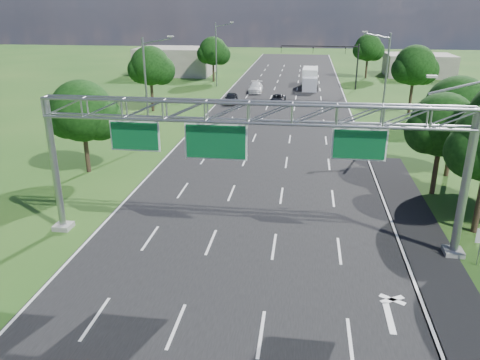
# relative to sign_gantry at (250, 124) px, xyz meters

# --- Properties ---
(ground) EXTENTS (220.00, 220.00, 0.00)m
(ground) POSITION_rel_sign_gantry_xyz_m (-0.33, 18.00, -6.89)
(ground) COLOR #1C4A16
(ground) RESTS_ON ground
(road) EXTENTS (18.00, 180.00, 0.02)m
(road) POSITION_rel_sign_gantry_xyz_m (-0.33, 18.00, -6.89)
(road) COLOR black
(road) RESTS_ON ground
(road_flare) EXTENTS (3.00, 30.00, 0.02)m
(road_flare) POSITION_rel_sign_gantry_xyz_m (9.87, 2.00, -6.89)
(road_flare) COLOR black
(road_flare) RESTS_ON ground
(sign_gantry) EXTENTS (23.50, 1.00, 9.56)m
(sign_gantry) POSITION_rel_sign_gantry_xyz_m (0.00, 0.00, 0.00)
(sign_gantry) COLOR gray
(sign_gantry) RESTS_ON ground
(traffic_signal) EXTENTS (12.21, 0.24, 7.00)m
(traffic_signal) POSITION_rel_sign_gantry_xyz_m (7.15, 53.00, -1.72)
(traffic_signal) COLOR black
(traffic_signal) RESTS_ON ground
(streetlight_l_near) EXTENTS (2.97, 0.22, 10.16)m
(streetlight_l_near) POSITION_rel_sign_gantry_xyz_m (-11.63, 18.00, -1.31)
(streetlight_l_near) COLOR gray
(streetlight_l_near) RESTS_ON ground
(streetlight_l_far) EXTENTS (2.97, 0.22, 10.16)m
(streetlight_l_far) POSITION_rel_sign_gantry_xyz_m (-11.63, 53.00, -1.31)
(streetlight_l_far) COLOR gray
(streetlight_l_far) RESTS_ON ground
(streetlight_r_mid) EXTENTS (2.97, 0.22, 10.16)m
(streetlight_r_mid) POSITION_rel_sign_gantry_xyz_m (10.97, 28.00, -1.31)
(streetlight_r_mid) COLOR gray
(streetlight_r_mid) RESTS_ON ground
(tree_verge_la) EXTENTS (5.76, 4.80, 7.40)m
(tree_verge_la) POSITION_rel_sign_gantry_xyz_m (-14.25, 10.04, -2.13)
(tree_verge_la) COLOR #2D2116
(tree_verge_la) RESTS_ON ground
(tree_verge_lb) EXTENTS (5.76, 4.80, 8.06)m
(tree_verge_lb) POSITION_rel_sign_gantry_xyz_m (-16.25, 33.04, -1.48)
(tree_verge_lb) COLOR #2D2116
(tree_verge_lb) RESTS_ON ground
(tree_verge_lc) EXTENTS (5.76, 4.80, 7.62)m
(tree_verge_lc) POSITION_rel_sign_gantry_xyz_m (-13.25, 58.04, -1.92)
(tree_verge_lc) COLOR #2D2116
(tree_verge_lc) RESTS_ON ground
(tree_verge_rd) EXTENTS (5.76, 4.80, 8.28)m
(tree_verge_rd) POSITION_rel_sign_gantry_xyz_m (15.75, 36.04, -1.26)
(tree_verge_rd) COLOR #2D2116
(tree_verge_rd) RESTS_ON ground
(tree_verge_re) EXTENTS (5.76, 4.80, 7.84)m
(tree_verge_re) POSITION_rel_sign_gantry_xyz_m (13.75, 66.04, -1.70)
(tree_verge_re) COLOR #2D2116
(tree_verge_re) RESTS_ON ground
(building_left) EXTENTS (14.00, 10.00, 5.00)m
(building_left) POSITION_rel_sign_gantry_xyz_m (-22.33, 66.00, -4.39)
(building_left) COLOR gray
(building_left) RESTS_ON ground
(building_right) EXTENTS (12.00, 9.00, 4.00)m
(building_right) POSITION_rel_sign_gantry_xyz_m (23.67, 70.00, -4.89)
(building_right) COLOR gray
(building_right) RESTS_ON ground
(car_queue_a) EXTENTS (2.26, 5.10, 1.46)m
(car_queue_a) POSITION_rel_sign_gantry_xyz_m (-4.83, 48.31, -6.16)
(car_queue_a) COLOR white
(car_queue_a) RESTS_ON ground
(car_queue_b) EXTENTS (2.08, 4.09, 1.11)m
(car_queue_b) POSITION_rel_sign_gantry_xyz_m (-0.91, 40.56, -6.34)
(car_queue_b) COLOR black
(car_queue_b) RESTS_ON ground
(car_queue_c) EXTENTS (1.87, 4.19, 1.40)m
(car_queue_c) POSITION_rel_sign_gantry_xyz_m (-7.25, 39.36, -6.19)
(car_queue_c) COLOR black
(car_queue_c) RESTS_ON ground
(box_truck) EXTENTS (2.54, 8.18, 3.08)m
(box_truck) POSITION_rel_sign_gantry_xyz_m (3.41, 53.51, -5.41)
(box_truck) COLOR silver
(box_truck) RESTS_ON ground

